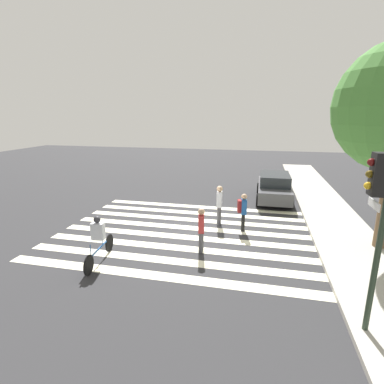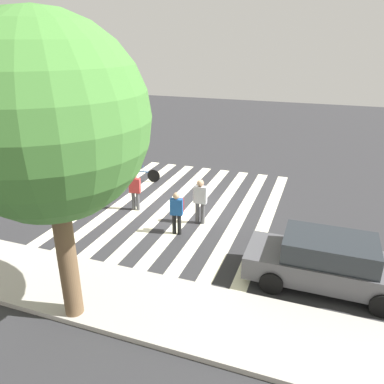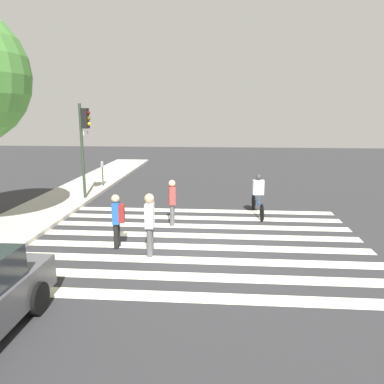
% 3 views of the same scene
% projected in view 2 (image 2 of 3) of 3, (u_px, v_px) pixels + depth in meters
% --- Properties ---
extents(ground_plane, '(60.00, 60.00, 0.00)m').
position_uv_depth(ground_plane, '(182.00, 206.00, 15.60)').
color(ground_plane, '#2D2D30').
extents(sidewalk_curb, '(36.00, 2.50, 0.14)m').
position_uv_depth(sidewalk_curb, '(98.00, 292.00, 10.13)').
color(sidewalk_curb, '#ADA89E').
rests_on(sidewalk_curb, ground_plane).
extents(crosswalk_stripes, '(7.52, 10.00, 0.01)m').
position_uv_depth(crosswalk_stripes, '(182.00, 205.00, 15.60)').
color(crosswalk_stripes, '#F2EDCC').
rests_on(crosswalk_stripes, ground_plane).
extents(street_tree, '(4.22, 4.22, 7.04)m').
position_uv_depth(street_tree, '(47.00, 121.00, 7.51)').
color(street_tree, brown).
rests_on(street_tree, ground_plane).
extents(pedestrian_adult_yellow_jacket, '(0.47, 0.41, 1.58)m').
position_uv_depth(pedestrian_adult_yellow_jacket, '(177.00, 210.00, 13.03)').
color(pedestrian_adult_yellow_jacket, black).
rests_on(pedestrian_adult_yellow_jacket, ground_plane).
extents(pedestrian_child_with_backpack, '(0.50, 0.26, 1.74)m').
position_uv_depth(pedestrian_child_with_backpack, '(200.00, 199.00, 13.75)').
color(pedestrian_child_with_backpack, '#4C4C51').
rests_on(pedestrian_child_with_backpack, ground_plane).
extents(pedestrian_adult_tall_backpack, '(0.47, 0.28, 1.59)m').
position_uv_depth(pedestrian_adult_tall_backpack, '(135.00, 189.00, 14.89)').
color(pedestrian_adult_tall_backpack, '#4C4C51').
rests_on(pedestrian_adult_tall_backpack, ground_plane).
extents(cyclist_mid_street, '(2.23, 0.42, 1.58)m').
position_uv_depth(cyclist_mid_street, '(137.00, 164.00, 18.05)').
color(cyclist_mid_street, black).
rests_on(cyclist_mid_street, ground_plane).
extents(car_parked_silver_sedan, '(4.42, 1.88, 1.50)m').
position_uv_depth(car_parked_silver_sedan, '(328.00, 262.00, 10.25)').
color(car_parked_silver_sedan, '#4C4C51').
rests_on(car_parked_silver_sedan, ground_plane).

